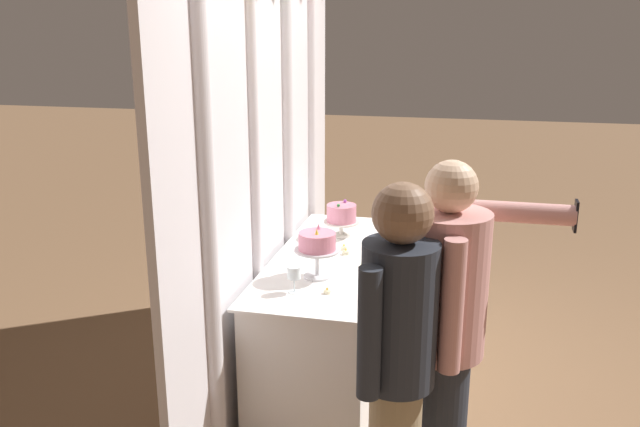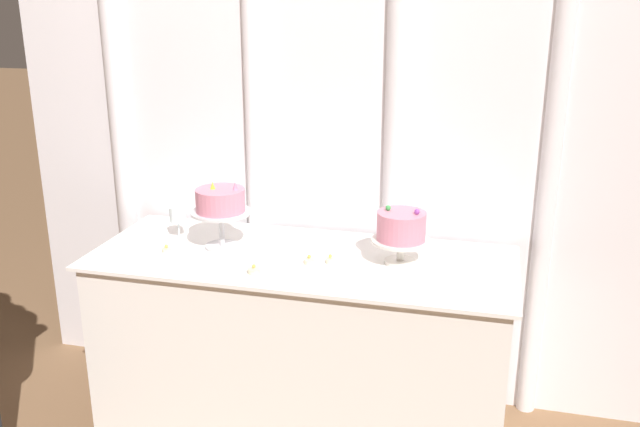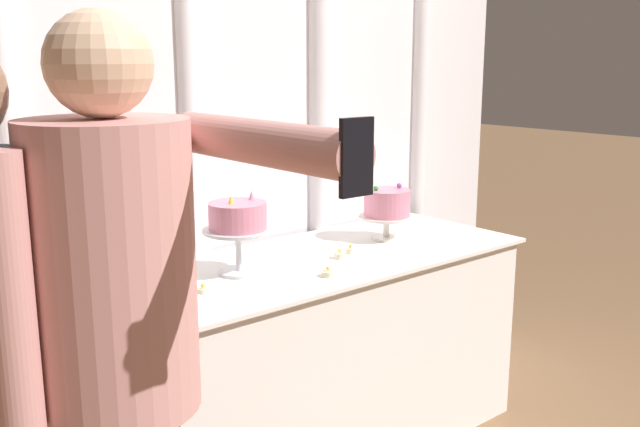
{
  "view_description": "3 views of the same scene",
  "coord_description": "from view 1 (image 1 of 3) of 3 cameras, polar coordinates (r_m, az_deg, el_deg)",
  "views": [
    {
      "loc": [
        -3.51,
        -0.64,
        2.07
      ],
      "look_at": [
        -0.11,
        0.15,
        1.07
      ],
      "focal_mm": 36.56,
      "sensor_mm": 36.0,
      "label": 1
    },
    {
      "loc": [
        0.71,
        -2.37,
        1.79
      ],
      "look_at": [
        0.1,
        0.0,
        1.0
      ],
      "focal_mm": 38.9,
      "sensor_mm": 36.0,
      "label": 2
    },
    {
      "loc": [
        -1.64,
        -1.87,
        1.5
      ],
      "look_at": [
        0.09,
        0.19,
        0.92
      ],
      "focal_mm": 39.94,
      "sensor_mm": 36.0,
      "label": 3
    }
  ],
  "objects": [
    {
      "name": "draped_curtain",
      "position": [
        3.7,
        -4.59,
        7.86
      ],
      "size": [
        2.91,
        0.2,
        2.77
      ],
      "color": "white",
      "rests_on": "ground_plane"
    },
    {
      "name": "guest_man_pink_jacket",
      "position": [
        2.69,
        10.88,
        -10.46
      ],
      "size": [
        0.49,
        0.67,
        1.59
      ],
      "color": "#282D38",
      "rests_on": "ground_plane"
    },
    {
      "name": "tealight_near_left",
      "position": [
        3.65,
        3.91,
        -4.51
      ],
      "size": [
        0.05,
        0.05,
        0.04
      ],
      "color": "beige",
      "rests_on": "cake_table"
    },
    {
      "name": "cake_display_nearleft",
      "position": [
        3.44,
        -0.26,
        -2.71
      ],
      "size": [
        0.24,
        0.24,
        0.28
      ],
      "color": "silver",
      "rests_on": "cake_table"
    },
    {
      "name": "tealight_near_right",
      "position": [
        3.84,
        2.26,
        -3.43
      ],
      "size": [
        0.04,
        0.04,
        0.04
      ],
      "color": "beige",
      "rests_on": "cake_table"
    },
    {
      "name": "guest_man_dark_suit",
      "position": [
        2.5,
        6.79,
        -12.67
      ],
      "size": [
        0.41,
        0.38,
        1.55
      ],
      "color": "#9E8966",
      "rests_on": "ground_plane"
    },
    {
      "name": "wine_glass",
      "position": [
        3.28,
        -2.28,
        -5.27
      ],
      "size": [
        0.07,
        0.07,
        0.14
      ],
      "color": "silver",
      "rests_on": "cake_table"
    },
    {
      "name": "cake_display_nearright",
      "position": [
        4.13,
        1.89,
        -0.14
      ],
      "size": [
        0.23,
        0.23,
        0.23
      ],
      "color": "silver",
      "rests_on": "cake_table"
    },
    {
      "name": "ground_plane",
      "position": [
        4.12,
        2.48,
        -14.11
      ],
      "size": [
        24.0,
        24.0,
        0.0
      ],
      "primitive_type": "plane",
      "color": "#846042"
    },
    {
      "name": "cake_table",
      "position": [
        3.96,
        1.11,
        -9.07
      ],
      "size": [
        1.68,
        0.67,
        0.78
      ],
      "color": "white",
      "rests_on": "ground_plane"
    },
    {
      "name": "tealight_far_right",
      "position": [
        3.92,
        2.11,
        -3.03
      ],
      "size": [
        0.04,
        0.04,
        0.04
      ],
      "color": "beige",
      "rests_on": "cake_table"
    },
    {
      "name": "tealight_far_left",
      "position": [
        3.29,
        0.62,
        -6.86
      ],
      "size": [
        0.04,
        0.04,
        0.03
      ],
      "color": "beige",
      "rests_on": "cake_table"
    }
  ]
}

